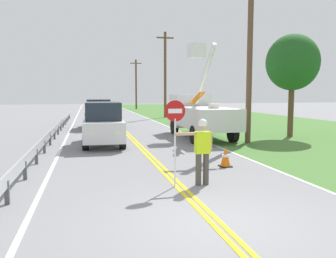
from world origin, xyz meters
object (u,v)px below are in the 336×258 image
(traffic_cone_lead, at_px, (225,157))
(utility_pole_far, at_px, (136,83))
(flagger_worker, at_px, (202,147))
(stop_sign_paddle, at_px, (175,124))
(utility_bucket_truck, at_px, (199,113))
(roadside_tree_verge, at_px, (293,63))
(utility_pole_near, at_px, (250,51))
(utility_pole_mid, at_px, (165,73))
(oncoming_suv_second, at_px, (99,114))
(oncoming_suv_nearest, at_px, (103,123))

(traffic_cone_lead, bearing_deg, utility_pole_far, 85.92)
(flagger_worker, relative_size, stop_sign_paddle, 0.78)
(utility_bucket_truck, relative_size, roadside_tree_verge, 1.16)
(stop_sign_paddle, bearing_deg, utility_bucket_truck, 68.20)
(utility_pole_near, relative_size, traffic_cone_lead, 12.66)
(utility_pole_mid, bearing_deg, utility_bucket_truck, -96.03)
(utility_bucket_truck, bearing_deg, oncoming_suv_second, 129.98)
(utility_pole_near, distance_m, roadside_tree_verge, 3.95)
(flagger_worker, relative_size, oncoming_suv_nearest, 0.39)
(flagger_worker, distance_m, utility_pole_far, 47.33)
(flagger_worker, relative_size, traffic_cone_lead, 2.61)
(oncoming_suv_second, bearing_deg, utility_pole_far, 77.05)
(stop_sign_paddle, bearing_deg, utility_pole_far, 83.28)
(utility_pole_mid, bearing_deg, roadside_tree_verge, -78.74)
(oncoming_suv_second, relative_size, utility_pole_mid, 0.52)
(flagger_worker, xyz_separation_m, utility_bucket_truck, (3.25, 10.03, 0.37))
(flagger_worker, distance_m, utility_bucket_truck, 10.55)
(oncoming_suv_second, distance_m, utility_pole_mid, 12.74)
(utility_bucket_truck, distance_m, utility_pole_mid, 16.82)
(utility_bucket_truck, bearing_deg, utility_pole_far, 87.64)
(flagger_worker, height_order, utility_pole_near, utility_pole_near)
(flagger_worker, bearing_deg, stop_sign_paddle, -178.56)
(oncoming_suv_second, bearing_deg, oncoming_suv_nearest, -90.42)
(utility_pole_far, height_order, traffic_cone_lead, utility_pole_far)
(oncoming_suv_nearest, bearing_deg, utility_pole_mid, 68.36)
(utility_pole_mid, bearing_deg, flagger_worker, -100.67)
(utility_pole_near, bearing_deg, roadside_tree_verge, 25.71)
(utility_pole_mid, bearing_deg, stop_sign_paddle, -102.26)
(flagger_worker, relative_size, oncoming_suv_second, 0.39)
(utility_pole_near, distance_m, traffic_cone_lead, 7.47)
(utility_pole_mid, bearing_deg, utility_pole_far, 90.59)
(oncoming_suv_second, height_order, utility_pole_mid, utility_pole_mid)
(traffic_cone_lead, height_order, roadside_tree_verge, roadside_tree_verge)
(stop_sign_paddle, xyz_separation_m, utility_pole_mid, (5.75, 26.46, 2.93))
(stop_sign_paddle, relative_size, utility_bucket_truck, 0.34)
(utility_pole_far, distance_m, traffic_cone_lead, 45.21)
(utility_pole_mid, height_order, utility_pole_far, utility_pole_mid)
(utility_pole_near, xyz_separation_m, utility_pole_far, (-0.17, 39.83, -0.41))
(oncoming_suv_second, xyz_separation_m, roadside_tree_verge, (10.71, -7.70, 3.21))
(roadside_tree_verge, bearing_deg, utility_bucket_truck, 167.46)
(oncoming_suv_nearest, bearing_deg, utility_pole_far, 79.71)
(oncoming_suv_nearest, distance_m, oncoming_suv_second, 8.45)
(flagger_worker, bearing_deg, utility_pole_far, 84.20)
(utility_bucket_truck, distance_m, traffic_cone_lead, 8.22)
(flagger_worker, height_order, utility_bucket_truck, utility_bucket_truck)
(utility_bucket_truck, xyz_separation_m, utility_pole_mid, (1.73, 16.41, 3.22))
(oncoming_suv_nearest, height_order, utility_pole_far, utility_pole_far)
(stop_sign_paddle, height_order, utility_pole_far, utility_pole_far)
(stop_sign_paddle, distance_m, traffic_cone_lead, 3.41)
(stop_sign_paddle, distance_m, utility_pole_near, 9.62)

